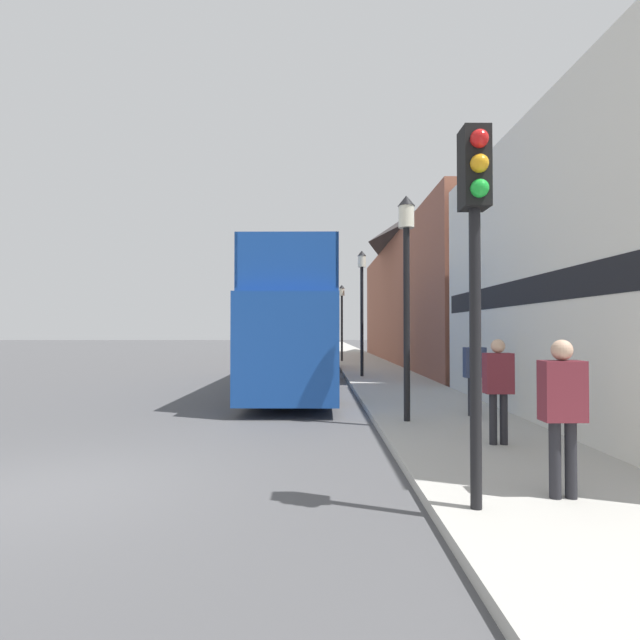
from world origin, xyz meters
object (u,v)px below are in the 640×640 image
object	(u,v)px
lamp_post_third	(342,308)
lamp_post_nearest	(406,265)
pedestrian_third	(475,368)
tour_bus	(299,334)
pedestrian_nearest	(562,402)
traffic_signal	(475,229)
parked_car_ahead_of_bus	(318,358)
lamp_post_second	(362,290)
pedestrian_second	(498,381)

from	to	relation	value
lamp_post_third	lamp_post_nearest	bearing A→B (deg)	-89.22
pedestrian_third	lamp_post_third	size ratio (longest dim) A/B	0.37
tour_bus	pedestrian_nearest	bearing A→B (deg)	-72.71
tour_bus	traffic_signal	size ratio (longest dim) A/B	2.88
traffic_signal	lamp_post_third	size ratio (longest dim) A/B	0.87
tour_bus	lamp_post_nearest	size ratio (longest dim) A/B	2.48
parked_car_ahead_of_bus	pedestrian_third	xyz separation A→B (m)	(3.31, -13.67, 0.54)
lamp_post_second	lamp_post_nearest	bearing A→B (deg)	-90.06
pedestrian_nearest	traffic_signal	size ratio (longest dim) A/B	0.44
lamp_post_third	pedestrian_third	bearing A→B (deg)	-84.49
traffic_signal	lamp_post_second	size ratio (longest dim) A/B	0.79
parked_car_ahead_of_bus	lamp_post_second	bearing A→B (deg)	-65.31
pedestrian_third	lamp_post_third	distance (m)	19.40
lamp_post_second	lamp_post_third	bearing A→B (deg)	91.62
tour_bus	lamp_post_second	size ratio (longest dim) A/B	2.26
tour_bus	lamp_post_third	size ratio (longest dim) A/B	2.50
parked_car_ahead_of_bus	pedestrian_second	size ratio (longest dim) A/B	2.35
lamp_post_second	pedestrian_second	bearing A→B (deg)	-84.82
parked_car_ahead_of_bus	lamp_post_third	distance (m)	6.30
pedestrian_third	traffic_signal	xyz separation A→B (m)	(-1.78, -5.60, 1.88)
pedestrian_second	pedestrian_third	world-z (taller)	pedestrian_second
lamp_post_nearest	lamp_post_third	size ratio (longest dim) A/B	1.01
pedestrian_nearest	tour_bus	bearing A→B (deg)	106.23
pedestrian_nearest	lamp_post_third	distance (m)	24.58
pedestrian_second	pedestrian_nearest	bearing A→B (deg)	-95.19
traffic_signal	lamp_post_second	xyz separation A→B (m)	(0.21, 14.90, 0.56)
traffic_signal	lamp_post_nearest	distance (m)	5.02
pedestrian_third	parked_car_ahead_of_bus	bearing A→B (deg)	103.62
tour_bus	pedestrian_second	bearing A→B (deg)	-66.99
pedestrian_second	lamp_post_second	distance (m)	12.29
pedestrian_nearest	lamp_post_nearest	world-z (taller)	lamp_post_nearest
tour_bus	parked_car_ahead_of_bus	world-z (taller)	tour_bus
parked_car_ahead_of_bus	lamp_post_third	world-z (taller)	lamp_post_third
lamp_post_nearest	pedestrian_nearest	bearing A→B (deg)	-79.53
pedestrian_second	pedestrian_third	size ratio (longest dim) A/B	1.00
lamp_post_second	lamp_post_third	distance (m)	9.90
traffic_signal	lamp_post_third	xyz separation A→B (m)	(-0.07, 24.79, 0.26)
tour_bus	lamp_post_second	distance (m)	4.41
traffic_signal	lamp_post_nearest	size ratio (longest dim) A/B	0.86
pedestrian_third	lamp_post_nearest	size ratio (longest dim) A/B	0.37
parked_car_ahead_of_bus	lamp_post_second	size ratio (longest dim) A/B	0.79
pedestrian_nearest	lamp_post_third	world-z (taller)	lamp_post_third
lamp_post_nearest	lamp_post_third	distance (m)	19.79
pedestrian_second	lamp_post_third	bearing A→B (deg)	93.58
parked_car_ahead_of_bus	lamp_post_nearest	xyz separation A→B (m)	(1.73, -14.27, 2.71)
pedestrian_nearest	pedestrian_third	distance (m)	5.32
tour_bus	pedestrian_nearest	size ratio (longest dim) A/B	6.55
lamp_post_third	tour_bus	bearing A→B (deg)	-99.36
traffic_signal	lamp_post_third	world-z (taller)	lamp_post_third
lamp_post_second	pedestrian_third	bearing A→B (deg)	-80.40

